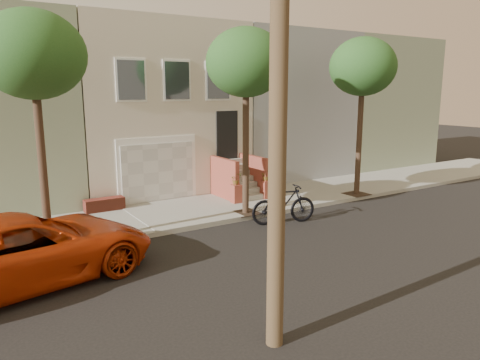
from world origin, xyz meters
TOP-DOWN VIEW (x-y plane):
  - ground at (0.00, 0.00)m, footprint 90.00×90.00m
  - sidewalk at (0.00, 5.35)m, footprint 40.00×3.70m
  - house_row at (0.00, 11.19)m, footprint 33.10×11.70m
  - tree_left at (-5.50, 3.90)m, footprint 2.70×2.57m
  - tree_mid at (1.00, 3.90)m, footprint 2.70×2.57m
  - tree_right at (6.50, 3.90)m, footprint 2.70×2.57m
  - pickup_truck at (-6.33, 1.92)m, footprint 6.39×3.92m
  - motorcycle at (1.64, 2.56)m, footprint 2.32×1.20m

SIDE VIEW (x-z plane):
  - ground at x=0.00m, z-range 0.00..0.00m
  - sidewalk at x=0.00m, z-range 0.00..0.15m
  - motorcycle at x=1.64m, z-range 0.00..1.34m
  - pickup_truck at x=-6.33m, z-range 0.00..1.65m
  - house_row at x=0.00m, z-range 0.14..7.14m
  - tree_left at x=-5.50m, z-range 2.11..8.41m
  - tree_mid at x=1.00m, z-range 2.11..8.41m
  - tree_right at x=6.50m, z-range 2.11..8.41m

